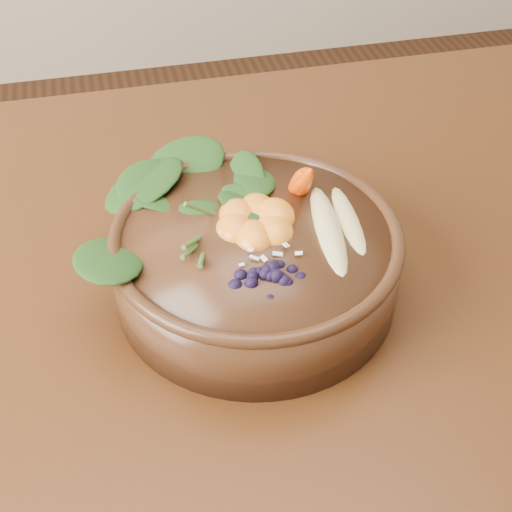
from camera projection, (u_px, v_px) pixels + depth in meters
dining_table at (269, 322)px, 0.87m from camera, size 1.60×0.90×0.75m
stoneware_bowl at (256, 263)px, 0.75m from camera, size 0.33×0.33×0.08m
kale_heap at (204, 184)px, 0.75m from camera, size 0.21×0.19×0.05m
carrot_cluster at (296, 152)px, 0.76m from camera, size 0.07×0.07×0.08m
banana_halves at (339, 213)px, 0.72m from camera, size 0.07×0.17×0.03m
mandarin_cluster at (256, 210)px, 0.72m from camera, size 0.10×0.10×0.03m
blueberry_pile at (268, 259)px, 0.66m from camera, size 0.15×0.12×0.04m
coconut_flakes at (261, 244)px, 0.70m from camera, size 0.10×0.08×0.01m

